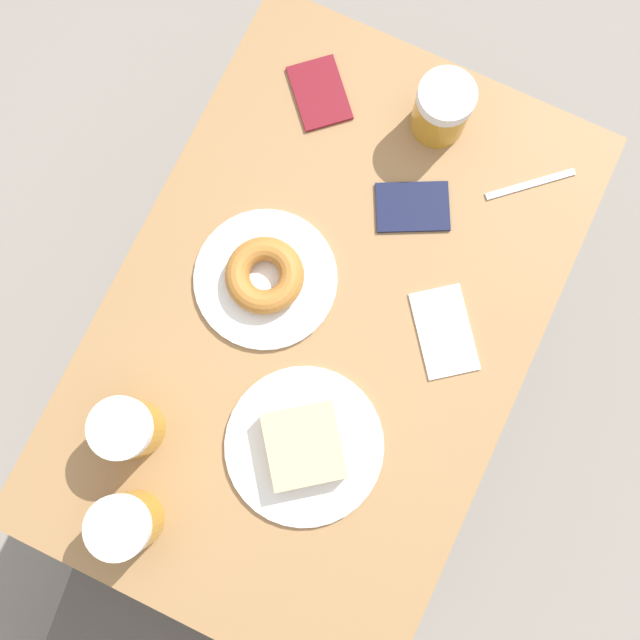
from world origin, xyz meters
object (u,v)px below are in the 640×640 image
beer_mug_left (442,109)px  napkin_folded (444,332)px  beer_mug_right (126,524)px  passport_near_edge (413,207)px  plate_with_cake (304,446)px  passport_far_edge (319,93)px  fork (530,184)px  beer_mug_center (128,428)px  plate_with_donut (265,277)px

beer_mug_left → napkin_folded: bearing=115.7°
beer_mug_right → passport_near_edge: bearing=-105.8°
beer_mug_left → passport_near_edge: beer_mug_left is taller
plate_with_cake → passport_far_edge: plate_with_cake is taller
beer_mug_right → fork: bearing=-114.2°
passport_near_edge → passport_far_edge: same height
napkin_folded → passport_far_edge: passport_far_edge is taller
beer_mug_center → beer_mug_right: size_ratio=1.00×
plate_with_cake → beer_mug_left: beer_mug_left is taller
passport_near_edge → napkin_folded: bearing=128.0°
passport_far_edge → plate_with_donut: bearing=100.3°
beer_mug_right → plate_with_cake: bearing=-131.2°
beer_mug_center → passport_far_edge: bearing=-91.6°
plate_with_cake → beer_mug_right: size_ratio=2.29×
plate_with_cake → passport_near_edge: plate_with_cake is taller
plate_with_donut → passport_far_edge: plate_with_donut is taller
plate_with_donut → fork: size_ratio=1.89×
plate_with_cake → beer_mug_left: size_ratio=2.29×
napkin_folded → passport_near_edge: bearing=-52.0°
plate_with_donut → beer_mug_center: beer_mug_center is taller
beer_mug_right → passport_far_edge: beer_mug_right is taller
plate_with_cake → beer_mug_center: 0.28m
plate_with_cake → napkin_folded: bearing=-115.8°
napkin_folded → fork: same height
beer_mug_center → fork: (-0.42, -0.66, -0.06)m
beer_mug_left → beer_mug_center: (0.23, 0.70, 0.00)m
plate_with_donut → beer_mug_right: beer_mug_right is taller
beer_mug_left → passport_far_edge: 0.22m
plate_with_donut → fork: bearing=-134.3°
beer_mug_center → plate_with_cake: bearing=-160.2°
plate_with_donut → passport_near_edge: bearing=-127.8°
beer_mug_center → passport_far_edge: size_ratio=0.74×
beer_mug_left → beer_mug_right: size_ratio=1.00×
beer_mug_center → beer_mug_right: bearing=116.7°
plate_with_cake → passport_far_edge: 0.62m
plate_with_cake → plate_with_donut: 0.29m
fork → passport_far_edge: 0.40m
beer_mug_center → passport_far_edge: (-0.02, -0.66, -0.05)m
passport_near_edge → passport_far_edge: size_ratio=1.00×
plate_with_cake → passport_far_edge: (0.24, -0.57, -0.01)m
napkin_folded → passport_near_edge: passport_near_edge is taller
passport_near_edge → beer_mug_right: bearing=74.2°
plate_with_donut → beer_mug_left: size_ratio=2.15×
napkin_folded → passport_far_edge: (0.37, -0.30, 0.00)m
plate_with_cake → passport_near_edge: bearing=-89.2°
beer_mug_left → napkin_folded: size_ratio=0.66×
napkin_folded → beer_mug_center: bearing=43.0°
plate_with_donut → beer_mug_left: (-0.15, -0.38, 0.04)m
plate_with_cake → napkin_folded: size_ratio=1.51×
beer_mug_center → beer_mug_right: 0.14m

